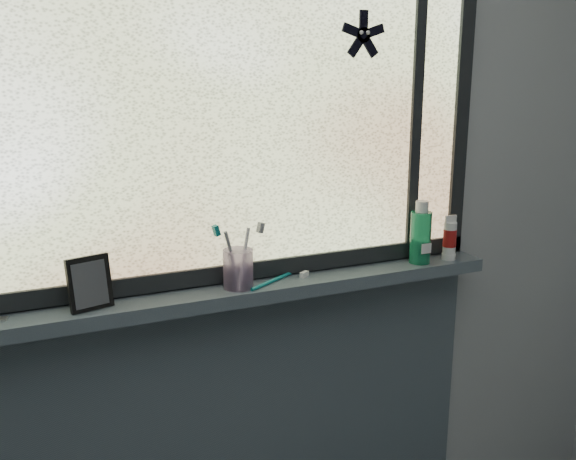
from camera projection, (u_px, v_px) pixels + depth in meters
The scene contains 13 objects.
wall_back at pixel (232, 203), 1.85m from camera, with size 3.00×0.01×2.50m, color #9EA3A8.
windowsill at pixel (243, 293), 1.84m from camera, with size 1.62×0.14×0.04m, color #44515B.
sill_apron at pixel (239, 440), 2.02m from camera, with size 1.62×0.02×0.98m, color #44515B.
window_pane at pixel (233, 104), 1.76m from camera, with size 1.50×0.01×1.00m, color silver.
frame_bottom at pixel (237, 271), 1.87m from camera, with size 1.60×0.03×0.05m, color black.
frame_right at pixel (461, 99), 2.06m from camera, with size 0.05×0.03×1.10m, color black.
frame_mullion at pixel (416, 100), 1.99m from camera, with size 0.04×0.03×1.00m, color black.
starfish_sticker at pixel (363, 35), 1.86m from camera, with size 0.15×0.02×0.15m, color black, non-canonical shape.
vanity_mirror at pixel (90, 283), 1.64m from camera, with size 0.11×0.06×0.14m, color black.
toothbrush_cup at pixel (238, 269), 1.81m from camera, with size 0.09×0.09×0.11m, color #BA97C8.
toothbrush_lying at pixel (272, 280), 1.87m from camera, with size 0.24×0.02×0.02m, color #0E7C7F, non-canonical shape.
mouthwash_bottle at pixel (421, 232), 2.04m from camera, with size 0.07×0.07×0.17m, color #1C9561.
cream_tube at pixel (450, 236), 2.08m from camera, with size 0.04×0.04×0.10m, color silver.
Camera 1 is at (-0.59, -0.41, 1.62)m, focal length 40.00 mm.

